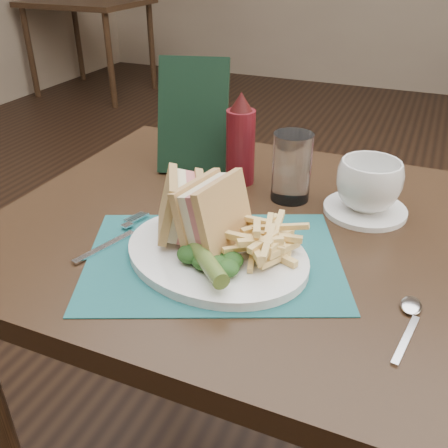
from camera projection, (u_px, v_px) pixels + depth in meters
name	position (u px, v px, depth m)	size (l,w,h in m)	color
floor	(299.00, 349.00, 1.66)	(7.00, 7.00, 0.00)	black
wall_back	(405.00, 91.00, 4.45)	(6.00, 6.00, 0.00)	gray
table_main	(249.00, 374.00, 1.07)	(0.90, 0.75, 0.75)	black
table_bg_left	(92.00, 48.00, 4.21)	(0.90, 0.75, 0.75)	black
placemat	(213.00, 259.00, 0.78)	(0.39, 0.28, 0.00)	#1B5557
plate	(216.00, 254.00, 0.78)	(0.30, 0.24, 0.01)	white
sandwich_half_a	(168.00, 207.00, 0.79)	(0.06, 0.10, 0.09)	tan
sandwich_half_b	(202.00, 209.00, 0.77)	(0.06, 0.12, 0.10)	tan
kale_garnish	(207.00, 261.00, 0.72)	(0.11, 0.08, 0.03)	#183A15
pickle_spear	(206.00, 260.00, 0.71)	(0.02, 0.02, 0.12)	#4B6626
fries_pile	(261.00, 236.00, 0.75)	(0.18, 0.20, 0.06)	#F2CD79
fork	(115.00, 236.00, 0.83)	(0.03, 0.17, 0.01)	silver
spoon	(408.00, 325.00, 0.64)	(0.03, 0.15, 0.01)	silver
saucer	(365.00, 210.00, 0.91)	(0.15, 0.15, 0.01)	white
coffee_cup	(369.00, 185.00, 0.89)	(0.12, 0.12, 0.09)	white
drinking_glass	(292.00, 167.00, 0.93)	(0.07, 0.07, 0.13)	white
ketchup_bottle	(241.00, 139.00, 0.98)	(0.06, 0.06, 0.19)	#550E15
check_presenter	(193.00, 117.00, 1.03)	(0.14, 0.02, 0.24)	black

